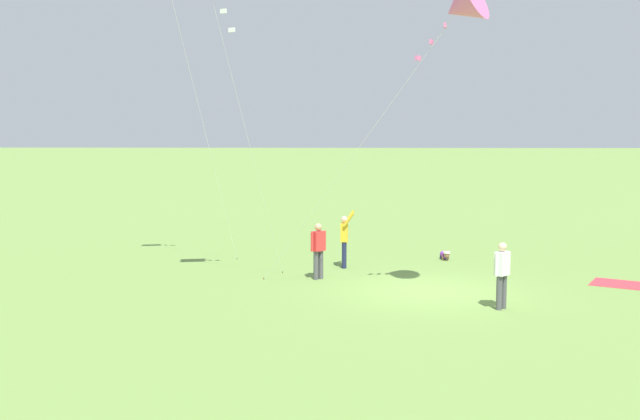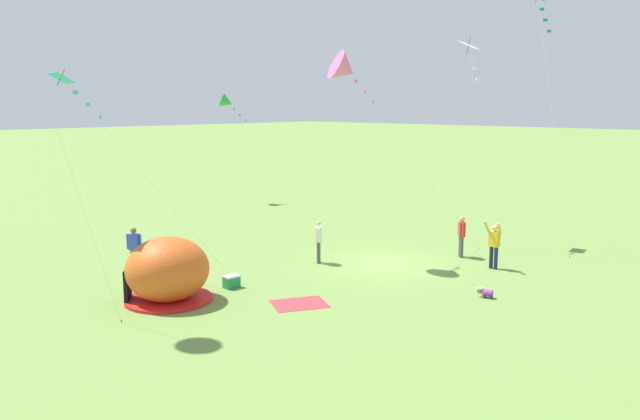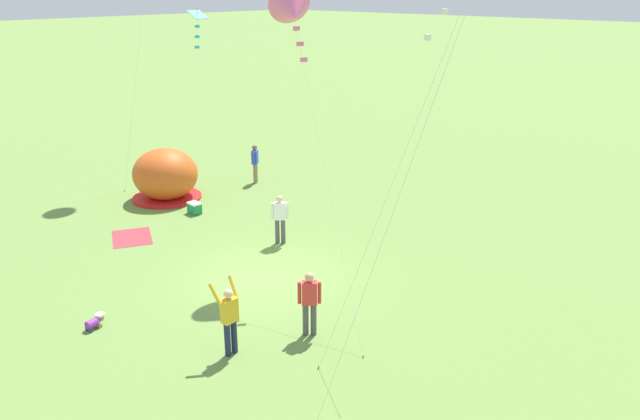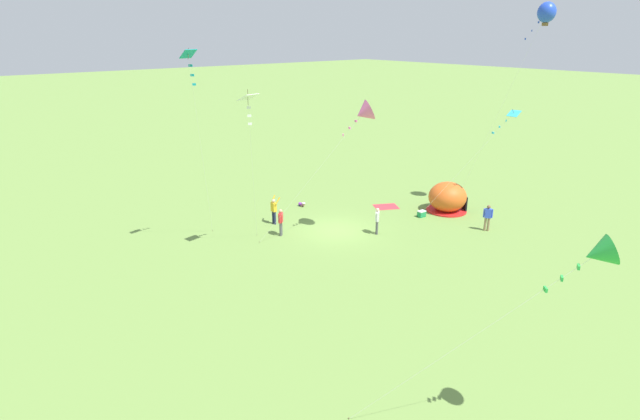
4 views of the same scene
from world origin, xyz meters
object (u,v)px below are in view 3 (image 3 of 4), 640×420
(person_far_back, at_px, (229,317))
(kite_pink, at_px, (292,11))
(cooler_box, at_px, (195,208))
(kite_cyan, at_px, (197,24))
(person_center_field, at_px, (255,162))
(popup_tent, at_px, (165,175))
(person_strolling, at_px, (309,301))
(person_watching_sky, at_px, (280,217))
(toddler_crawling, at_px, (95,321))

(person_far_back, bearing_deg, kite_pink, 119.20)
(cooler_box, bearing_deg, person_far_back, -32.05)
(person_far_back, bearing_deg, kite_cyan, 144.20)
(kite_pink, bearing_deg, person_center_field, 147.05)
(kite_cyan, bearing_deg, kite_pink, -21.30)
(cooler_box, distance_m, kite_cyan, 8.23)
(cooler_box, xyz_separation_m, person_far_back, (8.56, -5.36, 0.78))
(popup_tent, distance_m, cooler_box, 2.47)
(person_strolling, distance_m, kite_cyan, 15.81)
(person_center_field, bearing_deg, person_watching_sky, -35.28)
(person_watching_sky, relative_size, kite_pink, 0.21)
(person_far_back, xyz_separation_m, kite_pink, (-2.89, 5.16, 6.64))
(popup_tent, height_order, person_center_field, popup_tent)
(cooler_box, height_order, toddler_crawling, cooler_box)
(toddler_crawling, height_order, kite_cyan, kite_cyan)
(popup_tent, distance_m, person_strolling, 12.28)
(person_strolling, xyz_separation_m, kite_cyan, (-12.99, 6.89, 5.79))
(cooler_box, bearing_deg, kite_cyan, 136.63)
(popup_tent, relative_size, person_watching_sky, 1.63)
(toddler_crawling, bearing_deg, person_center_field, 119.16)
(person_watching_sky, bearing_deg, toddler_crawling, -86.25)
(toddler_crawling, relative_size, person_far_back, 0.29)
(popup_tent, bearing_deg, toddler_crawling, -44.71)
(person_far_back, height_order, kite_pink, kite_pink)
(cooler_box, height_order, person_watching_sky, person_watching_sky)
(popup_tent, height_order, person_strolling, popup_tent)
(person_center_field, height_order, person_watching_sky, same)
(person_far_back, relative_size, kite_cyan, 0.26)
(cooler_box, height_order, person_far_back, person_far_back)
(person_center_field, xyz_separation_m, person_far_back, (9.78, -9.63, 0.03))
(popup_tent, relative_size, kite_cyan, 0.38)
(cooler_box, xyz_separation_m, kite_pink, (5.67, -0.19, 7.41))
(person_center_field, bearing_deg, kite_cyan, -160.85)
(toddler_crawling, height_order, person_watching_sky, person_watching_sky)
(person_far_back, bearing_deg, person_strolling, 67.14)
(person_watching_sky, bearing_deg, kite_cyan, 158.33)
(toddler_crawling, xyz_separation_m, kite_pink, (0.63, 6.75, 7.46))
(cooler_box, bearing_deg, person_strolling, -20.28)
(popup_tent, bearing_deg, kite_pink, -3.84)
(person_center_field, distance_m, person_strolling, 13.10)
(cooler_box, distance_m, person_far_back, 10.13)
(person_center_field, bearing_deg, person_strolling, -36.16)
(person_far_back, relative_size, kite_pink, 0.23)
(person_center_field, bearing_deg, popup_tent, -105.65)
(person_center_field, xyz_separation_m, person_strolling, (10.58, -7.73, 0.00))
(popup_tent, bearing_deg, person_strolling, -18.03)
(toddler_crawling, xyz_separation_m, person_strolling, (4.32, 3.48, 0.79))
(person_strolling, bearing_deg, person_far_back, -112.86)
(person_watching_sky, height_order, kite_cyan, kite_cyan)
(cooler_box, distance_m, kite_pink, 9.33)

